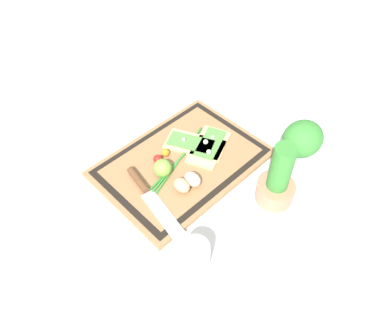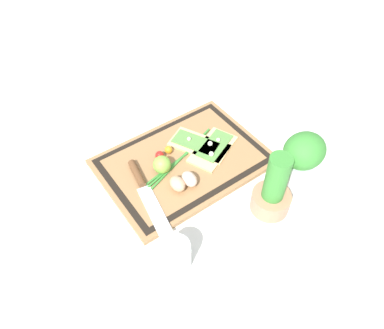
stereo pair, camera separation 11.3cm
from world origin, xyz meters
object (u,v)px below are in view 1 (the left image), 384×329
Objects in this scene: pizza_slice_far at (209,146)px; egg_brown at (182,185)px; cherry_tomato_red at (158,159)px; sauce_jar at (195,257)px; cherry_tomato_yellow at (165,153)px; lime at (162,168)px; herb_pot at (277,182)px; herb_glass at (300,146)px; pizza_slice_near at (194,144)px; egg_pink at (192,179)px; knife at (145,190)px.

egg_brown reaches higher than pizza_slice_far.
cherry_tomato_red is 0.32× the size of sauce_jar.
lime is at bearing 42.06° from cherry_tomato_yellow.
herb_glass is at bearing -172.20° from herb_pot.
herb_pot is (0.00, 0.26, 0.05)m from pizza_slice_far.
herb_pot is at bearing 115.87° from cherry_tomato_red.
herb_glass reaches higher than pizza_slice_near.
cherry_tomato_red is (0.02, -0.14, -0.01)m from egg_pink.
knife is at bearing -33.91° from herb_glass.
herb_pot is at bearing 7.80° from herb_glass.
cherry_tomato_red is 1.11× the size of cherry_tomato_yellow.
pizza_slice_near is at bearing 161.98° from cherry_tomato_yellow.
sauce_jar is 0.43m from herb_glass.
pizza_slice_near is at bearing -134.26° from sauce_jar.
sauce_jar is at bearing 64.15° from lime.
herb_glass is at bearing 116.49° from pizza_slice_near.
egg_pink is at bearing -53.58° from herb_pot.
pizza_slice_far reaches higher than knife.
knife is 9.94× the size of cherry_tomato_red.
pizza_slice_far is at bearing -90.06° from herb_pot.
herb_pot is at bearing 95.28° from pizza_slice_near.
sauce_jar is (0.17, 0.18, -0.00)m from egg_pink.
pizza_slice_near is 0.13m from cherry_tomato_red.
herb_pot is at bearing 110.31° from cherry_tomato_yellow.
egg_brown is (-0.08, 0.07, 0.01)m from knife.
pizza_slice_far is at bearing 149.76° from cherry_tomato_yellow.
pizza_slice_near is 1.05× the size of pizza_slice_far.
pizza_slice_far is at bearing -64.97° from herb_glass.
knife is 0.46m from herb_glass.
egg_pink is at bearing 97.14° from cherry_tomato_red.
egg_brown is 2.26× the size of cherry_tomato_yellow.
herb_pot reaches higher than herb_glass.
cherry_tomato_yellow is at bearing -137.94° from lime.
pizza_slice_far is 7.20× the size of cherry_tomato_red.
egg_brown is (0.18, 0.06, 0.01)m from pizza_slice_far.
sauce_jar is 0.43× the size of herb_glass.
lime reaches higher than egg_brown.
egg_pink is 0.24m from herb_pot.
pizza_slice_near is 0.05m from pizza_slice_far.
cherry_tomato_yellow is (-0.14, -0.07, 0.00)m from knife.
sauce_jar is (0.31, 0.25, 0.01)m from pizza_slice_far.
sauce_jar is at bearing 64.43° from cherry_tomato_red.
knife is at bearing -45.84° from herb_pot.
egg_brown reaches higher than cherry_tomato_red.
cherry_tomato_red is at bearing -148.95° from knife.
lime is at bearing 66.07° from cherry_tomato_red.
egg_brown is 0.27× the size of herb_pot.
lime is (-0.08, -0.01, 0.02)m from knife.
egg_brown is at bearing -8.81° from egg_pink.
herb_glass is at bearing 146.09° from knife.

